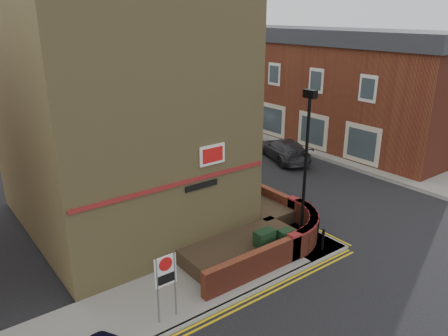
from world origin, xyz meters
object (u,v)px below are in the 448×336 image
at_px(utility_cabinet_large, 264,245).
at_px(silver_car_near, 185,140).
at_px(lamppost, 305,170).
at_px(zone_sign, 166,276).

bearing_deg(utility_cabinet_large, silver_car_near, 69.33).
height_order(lamppost, utility_cabinet_large, lamppost).
height_order(utility_cabinet_large, zone_sign, zone_sign).
xyz_separation_m(lamppost, utility_cabinet_large, (-1.90, 0.10, -2.62)).
xyz_separation_m(utility_cabinet_large, zone_sign, (-4.70, -0.80, 0.92)).
bearing_deg(silver_car_near, zone_sign, -107.30).
height_order(lamppost, silver_car_near, lamppost).
distance_m(zone_sign, silver_car_near, 17.93).
distance_m(utility_cabinet_large, zone_sign, 4.86).
bearing_deg(silver_car_near, utility_cabinet_large, -94.02).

